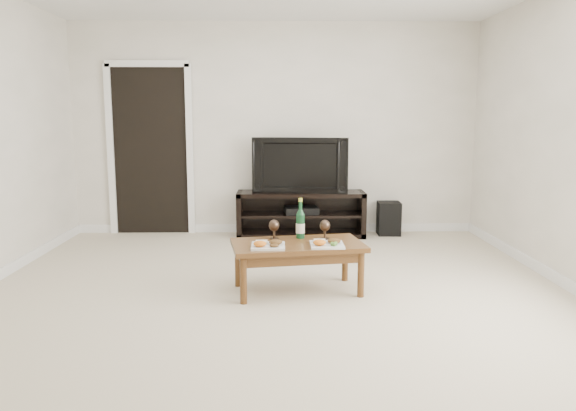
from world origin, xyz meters
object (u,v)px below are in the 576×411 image
(media_console, at_px, (301,214))
(coffee_table, at_px, (298,267))
(television, at_px, (301,165))
(subwoofer, at_px, (389,218))

(media_console, height_order, coffee_table, media_console)
(television, relative_size, subwoofer, 2.81)
(subwoofer, relative_size, coffee_table, 0.38)
(television, bearing_deg, media_console, 0.00)
(media_console, height_order, subwoofer, media_console)
(television, distance_m, coffee_table, 2.31)
(television, relative_size, coffee_table, 1.06)
(television, xyz_separation_m, subwoofer, (1.10, 0.06, -0.68))
(media_console, distance_m, coffee_table, 2.21)
(subwoofer, distance_m, coffee_table, 2.57)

